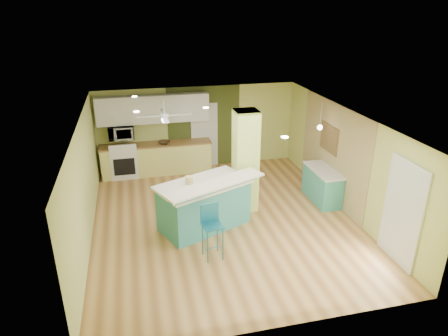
{
  "coord_description": "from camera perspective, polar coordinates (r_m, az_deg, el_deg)",
  "views": [
    {
      "loc": [
        -1.89,
        -8.05,
        4.79
      ],
      "look_at": [
        0.1,
        0.4,
        1.16
      ],
      "focal_mm": 32.0,
      "sensor_mm": 36.0,
      "label": 1
    }
  ],
  "objects": [
    {
      "name": "olive_accent",
      "position": [
        12.24,
        -2.87,
        5.84
      ],
      "size": [
        2.2,
        0.02,
        2.5
      ],
      "primitive_type": "cube",
      "color": "#3D461C",
      "rests_on": "floor"
    },
    {
      "name": "wall_back",
      "position": [
        12.23,
        -3.81,
        5.79
      ],
      "size": [
        6.0,
        0.01,
        2.5
      ],
      "primitive_type": "cube",
      "color": "#C3CA6C",
      "rests_on": "floor"
    },
    {
      "name": "wood_panel",
      "position": [
        10.54,
        15.23,
        2.22
      ],
      "size": [
        0.02,
        3.4,
        2.5
      ],
      "primitive_type": "cube",
      "color": "#998557",
      "rests_on": "floor"
    },
    {
      "name": "side_counter",
      "position": [
        10.57,
        13.83,
        -2.37
      ],
      "size": [
        0.57,
        1.33,
        0.86
      ],
      "color": "teal",
      "rests_on": "floor"
    },
    {
      "name": "bar_stool",
      "position": [
        7.94,
        -1.84,
        -7.78
      ],
      "size": [
        0.42,
        0.42,
        1.14
      ],
      "rotation": [
        0.0,
        0.0,
        0.14
      ],
      "color": "#1C6880",
      "rests_on": "floor"
    },
    {
      "name": "column",
      "position": [
        9.59,
        3.07,
        0.99
      ],
      "size": [
        0.55,
        0.55,
        2.5
      ],
      "primitive_type": "cube",
      "color": "#C8E068",
      "rests_on": "floor"
    },
    {
      "name": "wall_front",
      "position": [
        6.06,
        7.79,
        -13.3
      ],
      "size": [
        6.0,
        0.01,
        2.5
      ],
      "primitive_type": "cube",
      "color": "#C3CA6C",
      "rests_on": "floor"
    },
    {
      "name": "floor",
      "position": [
        9.55,
        -0.03,
        -7.44
      ],
      "size": [
        6.0,
        7.0,
        0.01
      ],
      "primitive_type": "cube",
      "color": "#946233",
      "rests_on": "ground"
    },
    {
      "name": "kitchen_run",
      "position": [
        12.06,
        -9.56,
        1.36
      ],
      "size": [
        3.25,
        0.63,
        0.94
      ],
      "color": "#E5E278",
      "rests_on": "floor"
    },
    {
      "name": "fruit_bowl",
      "position": [
        11.82,
        -8.54,
        3.62
      ],
      "size": [
        0.43,
        0.43,
        0.08
      ],
      "primitive_type": "imported",
      "rotation": [
        0.0,
        0.0,
        -0.32
      ],
      "color": "#3A2817",
      "rests_on": "kitchen_run"
    },
    {
      "name": "microwave",
      "position": [
        11.77,
        -14.47,
        4.94
      ],
      "size": [
        0.7,
        0.48,
        0.39
      ],
      "primitive_type": "imported",
      "color": "white",
      "rests_on": "wall_back"
    },
    {
      "name": "stove",
      "position": [
        12.05,
        -14.06,
        0.9
      ],
      "size": [
        0.76,
        0.66,
        1.08
      ],
      "color": "white",
      "rests_on": "floor"
    },
    {
      "name": "peninsula",
      "position": [
        9.03,
        -2.8,
        -5.14
      ],
      "size": [
        2.51,
        2.02,
        1.25
      ],
      "rotation": [
        0.0,
        0.0,
        0.41
      ],
      "color": "teal",
      "rests_on": "floor"
    },
    {
      "name": "canister",
      "position": [
        8.79,
        -5.0,
        -1.73
      ],
      "size": [
        0.17,
        0.17,
        0.17
      ],
      "primitive_type": "cylinder",
      "color": "gold",
      "rests_on": "peninsula"
    },
    {
      "name": "wall_left",
      "position": [
        8.86,
        -19.32,
        -2.23
      ],
      "size": [
        0.01,
        7.0,
        2.5
      ],
      "primitive_type": "cube",
      "color": "#C3CA6C",
      "rests_on": "floor"
    },
    {
      "name": "wall_decor",
      "position": [
        10.6,
        14.79,
        4.11
      ],
      "size": [
        0.03,
        0.9,
        0.7
      ],
      "primitive_type": "cube",
      "color": "brown",
      "rests_on": "wood_panel"
    },
    {
      "name": "upper_cabinets",
      "position": [
        11.73,
        -10.08,
        8.32
      ],
      "size": [
        3.2,
        0.34,
        0.8
      ],
      "primitive_type": "cube",
      "color": "silver",
      "rests_on": "wall_back"
    },
    {
      "name": "ceiling",
      "position": [
        8.57,
        -0.03,
        7.23
      ],
      "size": [
        6.0,
        7.0,
        0.01
      ],
      "primitive_type": "cube",
      "color": "white",
      "rests_on": "wall_back"
    },
    {
      "name": "pendant_lamp",
      "position": [
        10.32,
        13.54,
        5.68
      ],
      "size": [
        0.14,
        0.14,
        0.69
      ],
      "color": "white",
      "rests_on": "ceiling"
    },
    {
      "name": "interior_door",
      "position": [
        12.29,
        -2.82,
        4.69
      ],
      "size": [
        0.82,
        0.05,
        2.0
      ],
      "primitive_type": "cube",
      "color": "silver",
      "rests_on": "floor"
    },
    {
      "name": "ceiling_fan",
      "position": [
        10.44,
        -8.52,
        7.36
      ],
      "size": [
        1.41,
        1.41,
        0.61
      ],
      "color": "white",
      "rests_on": "ceiling"
    },
    {
      "name": "french_door",
      "position": [
        8.4,
        24.1,
        -5.9
      ],
      "size": [
        0.04,
        1.08,
        2.1
      ],
      "primitive_type": "cube",
      "color": "silver",
      "rests_on": "floor"
    },
    {
      "name": "wall_right",
      "position": [
        10.06,
        16.88,
        1.06
      ],
      "size": [
        0.01,
        7.0,
        2.5
      ],
      "primitive_type": "cube",
      "color": "#C3CA6C",
      "rests_on": "floor"
    }
  ]
}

